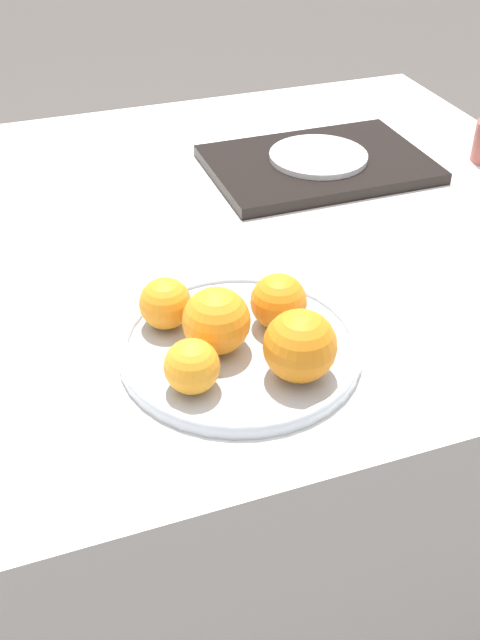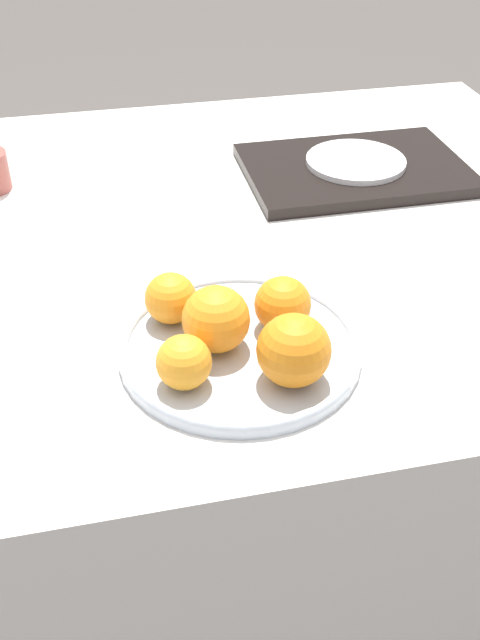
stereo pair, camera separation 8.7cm
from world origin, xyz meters
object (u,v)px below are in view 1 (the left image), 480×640
Objects in this scene: orange_1 at (300,346)px; serving_tray at (318,164)px; orange_3 at (192,366)px; orange_0 at (216,321)px; orange_2 at (279,302)px; fruit_platter at (240,347)px; orange_4 at (165,303)px; side_plate at (318,156)px.

orange_1 is 0.22× the size of serving_tray.
orange_1 reaches higher than orange_3.
orange_2 is at bearing 12.64° from orange_0.
fruit_platter is 0.10m from orange_3.
orange_2 reaches higher than orange_4.
orange_0 is 0.54m from side_plate.
serving_tray reaches higher than fruit_platter.
orange_0 is 1.29× the size of orange_3.
orange_1 reaches higher than orange_2.
orange_4 is 0.17× the size of serving_tray.
orange_3 is 0.97× the size of orange_4.
orange_0 is (-0.03, 0.00, 0.04)m from fruit_platter.
orange_2 is at bearing 21.48° from fruit_platter.
orange_2 is 0.15m from orange_3.
orange_2 reaches higher than fruit_platter.
orange_4 reaches higher than fruit_platter.
orange_2 is 1.08× the size of orange_4.
orange_4 is 0.38× the size of side_plate.
orange_1 is (0.04, -0.07, 0.05)m from fruit_platter.
orange_0 is 0.55m from serving_tray.
orange_0 reaches higher than orange_4.
orange_1 reaches higher than orange_0.
orange_2 is (0.01, 0.10, -0.01)m from orange_1.
fruit_platter is at bearing 121.01° from orange_1.
fruit_platter is 0.05m from orange_0.
orange_3 reaches higher than fruit_platter.
orange_2 is 0.18× the size of serving_tray.
side_plate is at bearing 90.00° from serving_tray.
serving_tray is at bearing 59.67° from orange_2.
orange_4 reaches higher than orange_3.
orange_1 is 0.49× the size of side_plate.
orange_3 is (-0.08, -0.06, 0.03)m from fruit_platter.
fruit_platter is 0.53m from serving_tray.
orange_0 reaches higher than serving_tray.
orange_1 is at bearing -98.01° from orange_2.
orange_4 is at bearing 129.30° from orange_1.
orange_4 is (-0.07, 0.07, 0.04)m from fruit_platter.
orange_0 is 0.11m from orange_1.
orange_1 is at bearing -116.62° from side_plate.
side_plate is (0.38, 0.49, -0.02)m from orange_3.
orange_4 is at bearing 88.45° from orange_3.
serving_tray is (0.33, 0.43, -0.04)m from orange_0.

